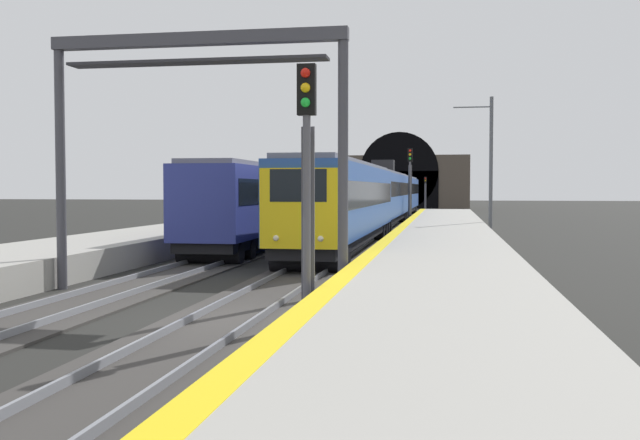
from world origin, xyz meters
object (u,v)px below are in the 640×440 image
train_main_approaching (383,196)px  railway_signal_mid (410,179)px  railway_signal_far (425,190)px  catenary_mast_near (490,165)px  train_adjacent_platform (332,196)px  railway_signal_near (307,170)px  overhead_signal_gantry (196,98)px

train_main_approaching → railway_signal_mid: 3.68m
railway_signal_far → catenary_mast_near: catenary_mast_near is taller
train_adjacent_platform → railway_signal_far: 40.18m
railway_signal_near → overhead_signal_gantry: (4.62, 4.02, 2.13)m
railway_signal_far → overhead_signal_gantry: overhead_signal_gantry is taller
railway_signal_near → overhead_signal_gantry: bearing=-138.9°
railway_signal_far → train_main_approaching: bearing=-2.5°
train_main_approaching → catenary_mast_near: 11.80m
train_main_approaching → railway_signal_near: railway_signal_near is taller
train_main_approaching → overhead_signal_gantry: bearing=-3.3°
train_main_approaching → railway_signal_far: (43.14, -1.85, 0.27)m
train_main_approaching → railway_signal_near: 39.25m
railway_signal_near → railway_signal_far: 82.34m
railway_signal_far → catenary_mast_near: bearing=5.9°
train_main_approaching → railway_signal_far: size_ratio=14.03×
train_adjacent_platform → railway_signal_mid: railway_signal_mid is taller
railway_signal_near → train_main_approaching: bearing=-177.3°
train_adjacent_platform → railway_signal_near: bearing=-172.4°
train_adjacent_platform → railway_signal_mid: (-0.52, -6.19, 1.30)m
railway_signal_mid → overhead_signal_gantry: size_ratio=0.71×
catenary_mast_near → railway_signal_mid: bearing=24.2°
overhead_signal_gantry → railway_signal_mid: bearing=-6.1°
train_adjacent_platform → railway_signal_mid: bearing=-95.4°
train_main_approaching → overhead_signal_gantry: 34.79m
railway_signal_mid → railway_signal_far: (40.21, 0.00, -0.98)m
railway_signal_far → overhead_signal_gantry: 77.88m
catenary_mast_near → train_adjacent_platform: bearing=42.8°
train_main_approaching → catenary_mast_near: size_ratio=7.36×
train_adjacent_platform → railway_signal_near: size_ratio=11.69×
railway_signal_near → railway_signal_far: (82.34, -0.00, -0.69)m
railway_signal_mid → overhead_signal_gantry: bearing=-6.1°
railway_signal_mid → overhead_signal_gantry: (-37.51, 4.02, 1.84)m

